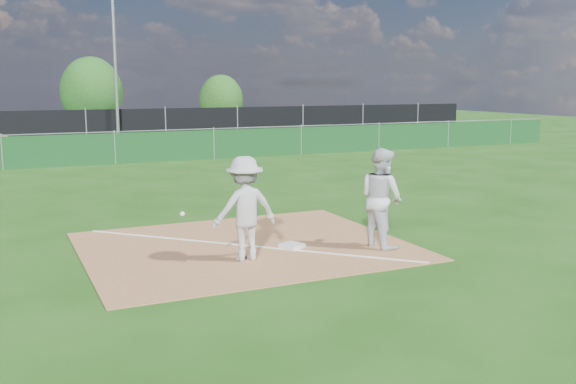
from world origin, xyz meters
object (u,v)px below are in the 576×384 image
(runner, at_px, (381,198))
(tree_mid, at_px, (91,92))
(first_base, at_px, (292,246))
(play_at_first, at_px, (245,208))
(light_pole, at_px, (115,65))
(car_right, at_px, (188,124))
(car_mid, at_px, (36,126))
(tree_right, at_px, (221,100))

(runner, xyz_separation_m, tree_mid, (-0.39, 34.95, 1.55))
(first_base, distance_m, tree_mid, 34.51)
(play_at_first, height_order, runner, runner)
(first_base, bearing_deg, tree_mid, 87.96)
(light_pole, height_order, car_right, light_pole)
(car_right, bearing_deg, light_pole, 121.33)
(play_at_first, height_order, car_mid, play_at_first)
(play_at_first, relative_size, car_mid, 0.41)
(light_pole, height_order, tree_right, light_pole)
(tree_right, bearing_deg, light_pole, -130.75)
(first_base, bearing_deg, tree_right, 73.32)
(car_mid, height_order, tree_right, tree_right)
(tree_mid, height_order, tree_right, tree_mid)
(car_mid, distance_m, car_right, 8.55)
(play_at_first, bearing_deg, tree_mid, 86.19)
(play_at_first, bearing_deg, first_base, 19.35)
(tree_right, bearing_deg, runner, -103.84)
(light_pole, distance_m, tree_mid, 12.27)
(play_at_first, bearing_deg, car_mid, 93.52)
(tree_mid, bearing_deg, light_pole, -92.25)
(play_at_first, distance_m, runner, 2.71)
(car_mid, bearing_deg, car_right, -78.05)
(car_mid, relative_size, tree_mid, 0.92)
(play_at_first, relative_size, car_right, 0.40)
(first_base, relative_size, runner, 0.19)
(light_pole, relative_size, runner, 4.20)
(light_pole, distance_m, runner, 23.00)
(car_mid, height_order, car_right, car_mid)
(play_at_first, distance_m, car_mid, 27.94)
(light_pole, distance_m, car_right, 7.58)
(light_pole, relative_size, car_right, 1.72)
(first_base, xyz_separation_m, play_at_first, (-1.09, -0.38, 0.88))
(play_at_first, relative_size, runner, 0.97)
(first_base, height_order, play_at_first, play_at_first)
(light_pole, xyz_separation_m, first_base, (-0.75, -22.23, -3.94))
(runner, height_order, tree_right, tree_right)
(runner, relative_size, tree_right, 0.52)
(car_mid, relative_size, tree_right, 1.22)
(light_pole, xyz_separation_m, play_at_first, (-1.84, -22.61, -3.06))
(tree_mid, relative_size, tree_right, 1.32)
(play_at_first, bearing_deg, light_pole, 85.35)
(first_base, xyz_separation_m, tree_mid, (1.23, 34.40, 2.44))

